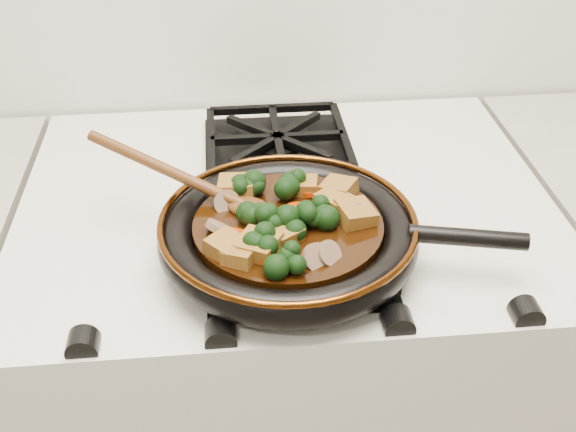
{
  "coord_description": "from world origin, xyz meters",
  "views": [
    {
      "loc": [
        -0.08,
        0.82,
        1.47
      ],
      "look_at": [
        -0.01,
        1.54,
        0.97
      ],
      "focal_mm": 45.0,
      "sensor_mm": 36.0,
      "label": 1
    }
  ],
  "objects": [
    {
      "name": "mushroom_slice_1",
      "position": [
        -0.1,
        1.53,
        0.97
      ],
      "size": [
        0.05,
        0.05,
        0.03
      ],
      "primitive_type": "cylinder",
      "rotation": [
        0.63,
        0.0,
        2.17
      ],
      "color": "brown",
      "rests_on": "braising_sauce"
    },
    {
      "name": "mushroom_slice_3",
      "position": [
        0.03,
        1.47,
        0.97
      ],
      "size": [
        0.04,
        0.04,
        0.03
      ],
      "primitive_type": "cylinder",
      "rotation": [
        0.84,
        0.0,
        0.8
      ],
      "color": "brown",
      "rests_on": "braising_sauce"
    },
    {
      "name": "mushroom_slice_2",
      "position": [
        -0.09,
        1.58,
        0.97
      ],
      "size": [
        0.04,
        0.03,
        0.03
      ],
      "primitive_type": "cylinder",
      "rotation": [
        0.99,
        0.0,
        0.23
      ],
      "color": "brown",
      "rests_on": "braising_sauce"
    },
    {
      "name": "braising_sauce",
      "position": [
        -0.01,
        1.54,
        0.95
      ],
      "size": [
        0.23,
        0.23,
        0.02
      ],
      "primitive_type": "cylinder",
      "color": "black",
      "rests_on": "skillet"
    },
    {
      "name": "tofu_cube_3",
      "position": [
        -0.09,
        1.49,
        0.97
      ],
      "size": [
        0.06,
        0.06,
        0.03
      ],
      "primitive_type": "cube",
      "rotation": [
        0.11,
        0.02,
        0.8
      ],
      "color": "brown",
      "rests_on": "braising_sauce"
    },
    {
      "name": "stove",
      "position": [
        0.0,
        1.69,
        0.45
      ],
      "size": [
        0.76,
        0.6,
        0.9
      ],
      "primitive_type": "cube",
      "color": "silver",
      "rests_on": "ground"
    },
    {
      "name": "broccoli_floret_1",
      "position": [
        -0.05,
        1.61,
        0.97
      ],
      "size": [
        0.08,
        0.09,
        0.06
      ],
      "primitive_type": null,
      "rotation": [
        0.03,
        -0.1,
        1.01
      ],
      "color": "black",
      "rests_on": "braising_sauce"
    },
    {
      "name": "broccoli_floret_0",
      "position": [
        -0.05,
        1.54,
        0.97
      ],
      "size": [
        0.08,
        0.09,
        0.06
      ],
      "primitive_type": null,
      "rotation": [
        -0.0,
        0.17,
        0.96
      ],
      "color": "black",
      "rests_on": "braising_sauce"
    },
    {
      "name": "wooden_spoon",
      "position": [
        -0.11,
        1.6,
        0.98
      ],
      "size": [
        0.14,
        0.09,
        0.23
      ],
      "rotation": [
        0.0,
        0.0,
        2.66
      ],
      "color": "#4E2B10",
      "rests_on": "braising_sauce"
    },
    {
      "name": "carrot_coin_0",
      "position": [
        -0.04,
        1.47,
        0.96
      ],
      "size": [
        0.03,
        0.03,
        0.01
      ],
      "primitive_type": "cylinder",
      "rotation": [
        -0.08,
        -0.03,
        0.0
      ],
      "color": "#B32F04",
      "rests_on": "braising_sauce"
    },
    {
      "name": "burner_grate_front",
      "position": [
        0.0,
        1.55,
        0.91
      ],
      "size": [
        0.23,
        0.23,
        0.03
      ],
      "primitive_type": null,
      "color": "black",
      "rests_on": "stove"
    },
    {
      "name": "tofu_cube_1",
      "position": [
        0.07,
        1.54,
        0.97
      ],
      "size": [
        0.05,
        0.06,
        0.03
      ],
      "primitive_type": "cube",
      "rotation": [
        0.05,
        0.11,
        0.27
      ],
      "color": "brown",
      "rests_on": "braising_sauce"
    },
    {
      "name": "broccoli_floret_6",
      "position": [
        0.02,
        1.54,
        0.97
      ],
      "size": [
        0.07,
        0.07,
        0.06
      ],
      "primitive_type": null,
      "rotation": [
        0.05,
        -0.05,
        1.77
      ],
      "color": "black",
      "rests_on": "braising_sauce"
    },
    {
      "name": "tofu_cube_5",
      "position": [
        -0.02,
        1.51,
        0.97
      ],
      "size": [
        0.05,
        0.05,
        0.03
      ],
      "primitive_type": "cube",
      "rotation": [
        -0.04,
        -0.07,
        2.12
      ],
      "color": "brown",
      "rests_on": "braising_sauce"
    },
    {
      "name": "tofu_cube_4",
      "position": [
        0.02,
        1.61,
        0.97
      ],
      "size": [
        0.04,
        0.04,
        0.02
      ],
      "primitive_type": "cube",
      "rotation": [
        0.02,
        0.04,
        2.97
      ],
      "color": "brown",
      "rests_on": "braising_sauce"
    },
    {
      "name": "carrot_coin_3",
      "position": [
        -0.03,
        1.54,
        0.96
      ],
      "size": [
        0.03,
        0.03,
        0.02
      ],
      "primitive_type": "cylinder",
      "rotation": [
        0.19,
        -0.18,
        0.0
      ],
      "color": "#B32F04",
      "rests_on": "braising_sauce"
    },
    {
      "name": "tofu_cube_8",
      "position": [
        -0.07,
        1.62,
        0.97
      ],
      "size": [
        0.05,
        0.05,
        0.03
      ],
      "primitive_type": "cube",
      "rotation": [
        -0.05,
        0.08,
        1.46
      ],
      "color": "brown",
      "rests_on": "braising_sauce"
    },
    {
      "name": "tofu_cube_7",
      "position": [
        0.05,
        1.57,
        0.97
      ],
      "size": [
        0.05,
        0.05,
        0.02
      ],
      "primitive_type": "cube",
      "rotation": [
        0.02,
        -0.0,
        2.29
      ],
      "color": "brown",
      "rests_on": "braising_sauce"
    },
    {
      "name": "mushroom_slice_0",
      "position": [
        0.07,
        1.55,
        0.97
      ],
      "size": [
        0.04,
        0.03,
        0.03
      ],
      "primitive_type": "cylinder",
      "rotation": [
        0.85,
        0.0,
        2.92
      ],
      "color": "brown",
      "rests_on": "braising_sauce"
    },
    {
      "name": "broccoli_floret_3",
      "position": [
        -0.02,
        1.45,
        0.97
      ],
      "size": [
        0.08,
        0.07,
        0.06
      ],
      "primitive_type": null,
      "rotation": [
        0.01,
        -0.21,
        0.21
      ],
      "color": "black",
      "rests_on": "braising_sauce"
    },
    {
      "name": "carrot_coin_2",
      "position": [
        0.02,
        1.61,
        0.96
      ],
      "size": [
        0.03,
        0.03,
        0.01
      ],
      "primitive_type": "cylinder",
      "rotation": [
        -0.11,
        -0.16,
        0.0
      ],
      "color": "#B32F04",
      "rests_on": "braising_sauce"
    },
    {
      "name": "broccoli_floret_5",
      "position": [
        -0.01,
        1.6,
        0.97
      ],
      "size": [
        0.08,
        0.07,
        0.07
      ],
      "primitive_type": null,
      "rotation": [
        -0.13,
        -0.17,
        0.26
      ],
      "color": "black",
      "rests_on": "braising_sauce"
    },
    {
      "name": "broccoli_floret_2",
      "position": [
        -0.04,
        1.48,
        0.97
      ],
      "size": [
        0.08,
        0.08,
        0.06
      ],
      "primitive_type": null,
      "rotation": [
        -0.01,
        0.1,
        2.31
      ],
      "color": "black",
      "rests_on": "braising_sauce"
    },
    {
      "name": "carrot_coin_1",
      "position": [
        -0.07,
        1.52,
        0.96
      ],
      "size": [
        0.03,
        0.03,
        0.02
      ],
      "primitive_type": "cylinder",
      "rotation": [
        -0.27,
        0.28,
        0.0
      ],
      "color": "#B32F04",
      "rests_on": "braising_sauce"
    },
    {
      "name": "skillet",
      "position": [
        -0.01,
        1.54,
        0.94
      ],
      "size": [
        0.44,
        0.32,
        0.05
      ],
      "rotation": [
        0.0,
        0.0,
        -0.23
      ],
      "color": "black",
      "rests_on": "burner_grate_front"
    },
    {
      "name": "tofu_cube_0",
      "position": [
        -0.07,
        1.47,
        0.97
      ],
      "size": [
        0.05,
        0.05,
        0.02
      ],
      "primitive_type": "cube",
      "rotation": [
        0.1,
        0.06,
        2.68
      ],
      "color": "brown",
      "rests_on": "braising_sauce"
    },
    {
      "name": "carrot_coin_4",
      "position": [
        0.0,
        1.57,
        0.96
      ],
      "size": [
        0.03,
        0.03,
        0.01
      ],
      "primitive_type": "cylinder",
      "rotation": [
        -0.23,
        0.01,
        0.0
      ],
      "color": "#B32F04",
      "rests_on": "braising_sauce"
    },
    {
      "name": "broccoli_floret_4",
      "position": [
        -0.02,
        1.52,
        0.97
      ],
      "size": [
        0.08,
        0.08,
        0.06
      ],
      "primitive_type": null,
      "rotation": [
        -0.0,
        0.19,
        2.82
      ],
      "color": "black",
      "rests_on": "braising_sauce"
    },
    {
      "name": "tofu_cube_6",
      "position": [
        0.06,
        1.6,
        0.97
      ],
      "size": [
        0.06,
        0.06,
        0.03
      ],
      "primitive_type": "cube",
      "rotation": [
        -0.12,
        -0.02,
        0.98
      ],
      "color": "brown",
      "rests_on": "braising_sauce"
    },
    {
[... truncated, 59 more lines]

